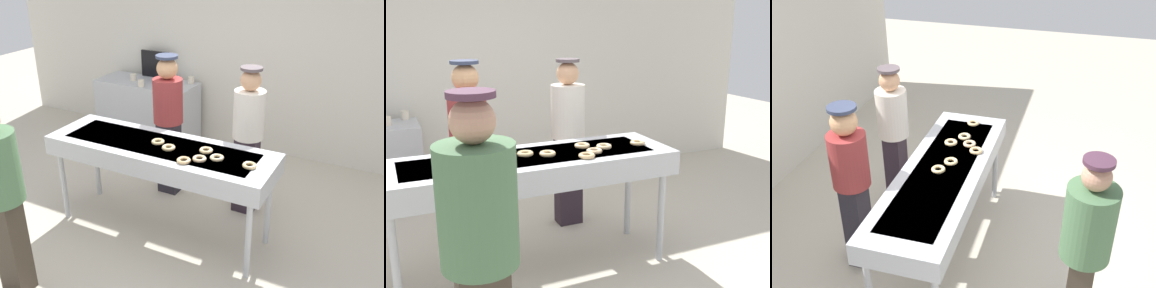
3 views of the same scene
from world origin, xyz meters
The scene contains 20 objects.
ground_plane centered at (0.00, 0.00, 0.00)m, with size 16.00×16.00×0.00m, color beige.
back_wall centered at (0.00, 2.40, 1.47)m, with size 8.00×0.12×2.93m, color silver.
fryer_conveyor centered at (0.00, 0.00, 0.88)m, with size 2.29×0.72×0.98m.
plain_donut_0 centered at (0.38, -0.22, 1.00)m, with size 0.13×0.13×0.03m, color #EEC283.
plain_donut_1 centered at (0.49, -0.12, 1.00)m, with size 0.13×0.13×0.03m, color beige.
plain_donut_2 centered at (0.93, -0.04, 1.00)m, with size 0.13×0.13×0.03m, color #F3CD8B.
plain_donut_3 centered at (0.13, -0.04, 1.00)m, with size 0.13×0.13×0.03m, color #F7D290.
plain_donut_4 centered at (0.62, -0.03, 1.00)m, with size 0.13×0.13×0.03m, color beige.
plain_donut_5 centered at (-0.03, 0.02, 1.00)m, with size 0.13×0.13×0.03m, color #F4D38F.
plain_donut_6 centered at (0.47, 0.06, 1.00)m, with size 0.13×0.13×0.03m, color #F7D192.
worker_baker centered at (0.63, 0.75, 0.93)m, with size 0.33×0.33×1.65m.
worker_assistant centered at (-0.33, 0.74, 0.95)m, with size 0.34×0.34×1.67m.
customer_waiting centered at (-0.67, -1.31, 0.99)m, with size 0.37×0.37×1.71m.
prep_counter centered at (-1.39, 1.95, 0.46)m, with size 1.49×0.62×0.91m, color #B7BABF.
paper_cup_0 centered at (-1.33, 1.70, 0.96)m, with size 0.09×0.09×0.10m, color beige.
paper_cup_1 centered at (-0.97, 1.91, 0.96)m, with size 0.09×0.09×0.10m, color beige.
paper_cup_2 centered at (-0.77, 2.17, 0.96)m, with size 0.09×0.09×0.10m, color beige.
paper_cup_3 centered at (-1.60, 1.91, 0.96)m, with size 0.09×0.09×0.10m, color beige.
paper_cup_4 centered at (-1.18, 2.09, 0.96)m, with size 0.09×0.09×0.10m, color beige.
menu_display centered at (-1.39, 2.21, 1.11)m, with size 0.47×0.04×0.40m, color black.
Camera 1 is at (2.01, -3.25, 2.73)m, focal length 40.64 mm.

